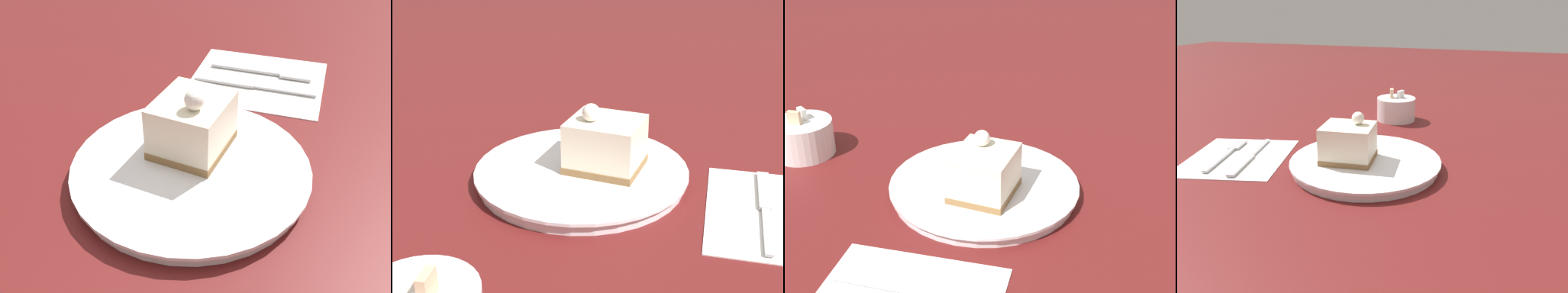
% 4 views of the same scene
% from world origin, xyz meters
% --- Properties ---
extents(ground_plane, '(4.00, 4.00, 0.00)m').
position_xyz_m(ground_plane, '(0.00, 0.00, 0.00)').
color(ground_plane, '#5B1919').
extents(plate, '(0.27, 0.27, 0.02)m').
position_xyz_m(plate, '(-0.01, -0.01, 0.01)').
color(plate, white).
rests_on(plate, ground_plane).
extents(cake_slice, '(0.10, 0.09, 0.09)m').
position_xyz_m(cake_slice, '(-0.04, -0.02, 0.05)').
color(cake_slice, olive).
rests_on(cake_slice, plate).
extents(sugar_bowl, '(0.10, 0.10, 0.08)m').
position_xyz_m(sugar_bowl, '(-0.04, 0.31, 0.03)').
color(sugar_bowl, white).
rests_on(sugar_bowl, ground_plane).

